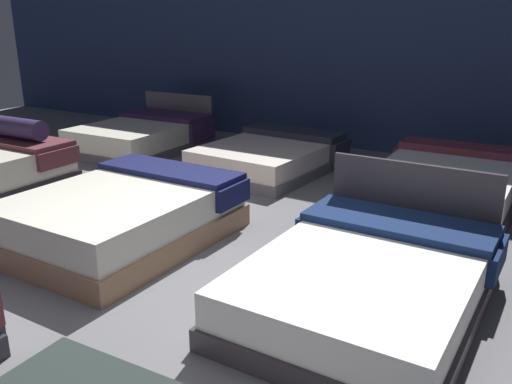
# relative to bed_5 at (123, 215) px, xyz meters

# --- Properties ---
(ground_plane) EXTENTS (18.00, 18.00, 0.02)m
(ground_plane) POSITION_rel_bed_5_xyz_m (1.13, -0.27, -0.26)
(ground_plane) COLOR slate
(showroom_back_wall) EXTENTS (18.00, 0.06, 3.50)m
(showroom_back_wall) POSITION_rel_bed_5_xyz_m (1.13, 4.67, 1.50)
(showroom_back_wall) COLOR navy
(showroom_back_wall) RESTS_ON ground_plane
(bed_5) EXTENTS (1.59, 2.00, 0.54)m
(bed_5) POSITION_rel_bed_5_xyz_m (0.00, 0.00, 0.00)
(bed_5) COLOR #977053
(bed_5) RESTS_ON ground_plane
(bed_6) EXTENTS (1.55, 2.08, 0.85)m
(bed_6) POSITION_rel_bed_5_xyz_m (2.36, 0.03, -0.03)
(bed_6) COLOR #352F36
(bed_6) RESTS_ON ground_plane
(bed_8) EXTENTS (1.56, 2.06, 0.77)m
(bed_8) POSITION_rel_bed_5_xyz_m (-2.40, 2.84, -0.02)
(bed_8) COLOR #564F57
(bed_8) RESTS_ON ground_plane
(bed_9) EXTENTS (1.60, 1.97, 0.46)m
(bed_9) POSITION_rel_bed_5_xyz_m (-0.08, 2.80, -0.05)
(bed_9) COLOR #55545F
(bed_9) RESTS_ON ground_plane
(bed_10) EXTENTS (1.57, 1.97, 0.52)m
(bed_10) POSITION_rel_bed_5_xyz_m (2.28, 2.73, -0.02)
(bed_10) COLOR #2A2631
(bed_10) RESTS_ON ground_plane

